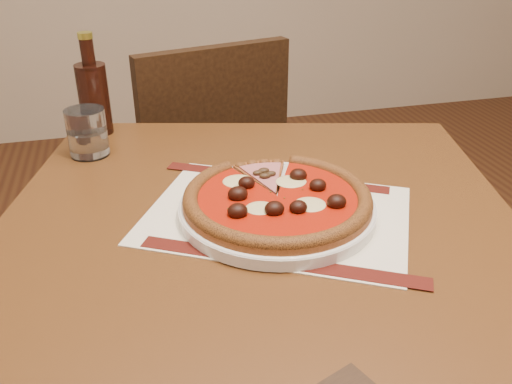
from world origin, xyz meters
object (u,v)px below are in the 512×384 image
Objects in this scene: table at (259,268)px; pizza at (277,198)px; chair_far at (203,170)px; bottle at (94,95)px; water_glass at (87,133)px; plate at (277,209)px.

pizza is (0.03, -0.01, 0.13)m from table.
chair_far is 0.51m from bottle.
water_glass is at bearing 131.98° from pizza.
plate is 3.34× the size of water_glass.
table is 0.52m from bottle.
pizza is 3.19× the size of water_glass.
table is 0.72m from chair_far.
water_glass reaches higher than pizza.
table is at bearing 73.42° from chair_far.
water_glass is (-0.26, 0.31, 0.15)m from table.
bottle reaches higher than pizza.
table is 3.38× the size of pizza.
water_glass reaches higher than plate.
bottle is (-0.27, 0.43, 0.05)m from pizza.
table is at bearing -50.06° from water_glass.
pizza reaches higher than table.
chair_far is at bearing 88.35° from table.
pizza is 0.42m from water_glass.
table is 0.42m from water_glass.
plate is (0.03, -0.01, 0.11)m from table.
chair_far is 3.02× the size of pizza.
table is 0.12m from plate.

